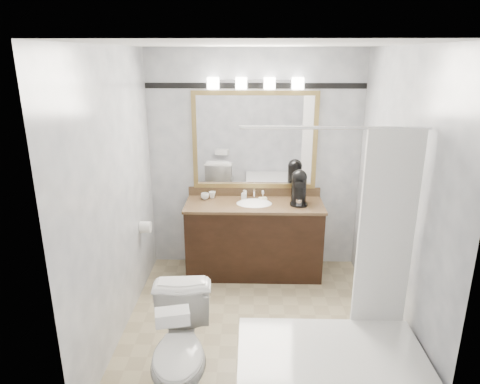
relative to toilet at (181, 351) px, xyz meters
The scene contains 14 objects.
room 1.35m from the toilet, 59.28° to the left, with size 2.42×2.62×2.52m.
vanity 1.99m from the toilet, 74.42° to the left, with size 1.53×0.58×0.97m.
mirror 2.50m from the toilet, 76.24° to the left, with size 1.40×0.04×1.10m.
vanity_light_bar 2.80m from the toilet, 75.90° to the left, with size 1.02×0.14×0.12m.
accent_stripe 2.83m from the toilet, 76.30° to the left, with size 2.40×0.01×0.06m, color black.
bathtub 1.09m from the toilet, ahead, with size 1.30×0.75×1.96m.
tp_roll 1.71m from the toilet, 111.15° to the left, with size 0.12×0.12×0.11m, color white.
toilet is the anchor object (origin of this frame).
tissue_box 0.49m from the toilet, 90.00° to the right, with size 0.22×0.12×0.09m, color white.
coffee_maker 2.28m from the toilet, 62.05° to the left, with size 0.20×0.25×0.38m.
cup_left 2.10m from the toilet, 90.74° to the left, with size 0.09×0.09×0.07m, color white.
cup_right 2.15m from the toilet, 88.57° to the left, with size 0.08×0.08×0.07m, color white.
soap_bottle_a 2.15m from the toilet, 78.47° to the left, with size 0.05×0.05×0.11m, color white.
soap_bar 2.18m from the toilet, 72.77° to the left, with size 0.09×0.05×0.03m, color beige.
Camera 1 is at (-0.04, -3.45, 2.43)m, focal length 32.00 mm.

